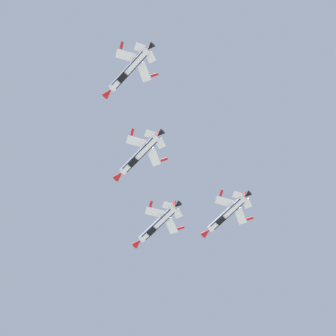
# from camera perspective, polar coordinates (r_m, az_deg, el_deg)

# --- Properties ---
(fighter_jet_lead) EXTENTS (13.92, 11.71, 4.36)m
(fighter_jet_lead) POSITION_cam_1_polar(r_m,az_deg,el_deg) (166.03, -0.88, -4.57)
(fighter_jet_lead) COLOR white
(fighter_jet_left_wing) EXTENTS (13.92, 11.70, 4.38)m
(fighter_jet_left_wing) POSITION_cam_1_polar(r_m,az_deg,el_deg) (156.86, -2.35, 1.05)
(fighter_jet_left_wing) COLOR white
(fighter_jet_right_wing) EXTENTS (13.92, 11.69, 4.38)m
(fighter_jet_right_wing) POSITION_cam_1_polar(r_m,az_deg,el_deg) (168.50, 4.74, -3.73)
(fighter_jet_right_wing) COLOR white
(fighter_jet_left_outer) EXTENTS (13.92, 11.70, 4.38)m
(fighter_jet_left_outer) POSITION_cam_1_polar(r_m,az_deg,el_deg) (153.51, -3.18, 7.87)
(fighter_jet_left_outer) COLOR white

